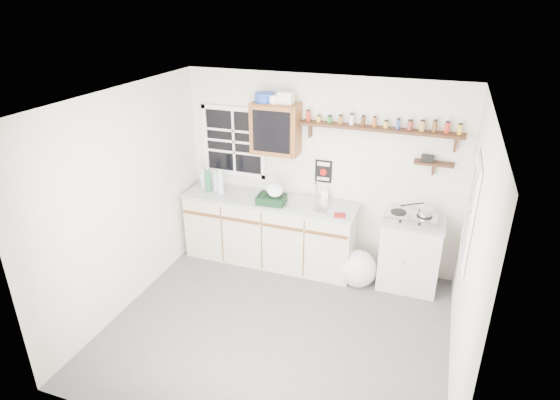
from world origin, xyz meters
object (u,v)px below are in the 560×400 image
Objects in this scene: upper_cabinet at (276,129)px; spice_shelf at (381,128)px; dish_rack at (272,197)px; main_cabinet at (270,230)px; hotplate at (411,217)px; right_cabinet at (410,253)px.

upper_cabinet is 1.29m from spice_shelf.
main_cabinet is at bearing 121.70° from dish_rack.
upper_cabinet reaches higher than dish_rack.
main_cabinet is 6.21× the size of dish_rack.
main_cabinet is 3.55× the size of upper_cabinet.
spice_shelf is 1.58m from dish_rack.
spice_shelf is 3.17× the size of hotplate.
spice_shelf is at bearing 156.07° from hotplate.
main_cabinet is 0.56m from dish_rack.
main_cabinet is 2.54× the size of right_cabinet.
spice_shelf reaches higher than main_cabinet.
hotplate is (-0.04, -0.02, 0.49)m from right_cabinet.
upper_cabinet reaches higher than main_cabinet.
upper_cabinet is at bearing -176.93° from spice_shelf.
hotplate is (1.71, 0.12, -0.06)m from dish_rack.
upper_cabinet is 1.75× the size of dish_rack.
right_cabinet is at bearing 25.65° from hotplate.
spice_shelf is (1.32, 0.21, 1.47)m from main_cabinet.
hotplate is (0.47, -0.21, -0.98)m from spice_shelf.
main_cabinet is at bearing -170.85° from spice_shelf.
main_cabinet is 1.86m from hotplate.
hotplate reaches higher than main_cabinet.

